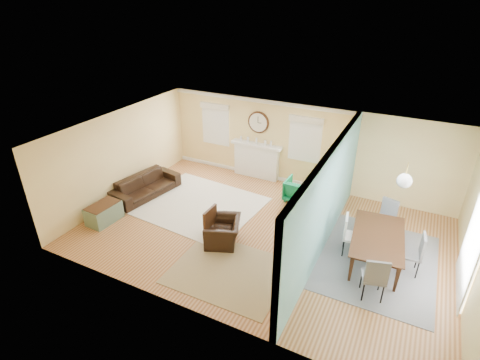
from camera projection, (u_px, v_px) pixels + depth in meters
name	position (u px, v px, depth m)	size (l,w,h in m)	color
floor	(262.00, 233.00, 9.60)	(9.00, 9.00, 0.00)	brown
wall_back	(303.00, 146.00, 11.39)	(9.00, 0.02, 2.60)	#E4BD78
wall_front	(196.00, 260.00, 6.63)	(9.00, 0.02, 2.60)	#E4BD78
wall_left	(121.00, 155.00, 10.81)	(0.02, 6.00, 2.60)	#E4BD78
wall_right	(478.00, 238.00, 7.21)	(0.02, 6.00, 2.60)	#E4BD78
ceiling	(266.00, 137.00, 8.42)	(9.00, 6.00, 0.02)	white
partition	(329.00, 195.00, 8.60)	(0.17, 6.00, 2.60)	#E4BD78
fireplace	(256.00, 160.00, 12.22)	(1.70, 0.30, 1.17)	white
wall_clock	(258.00, 122.00, 11.72)	(0.70, 0.07, 0.70)	#452510
window_left	(216.00, 121.00, 12.41)	(1.05, 0.13, 1.42)	white
window_right	(305.00, 136.00, 11.17)	(1.05, 0.13, 1.42)	white
french_doors	(472.00, 246.00, 7.32)	(0.06, 1.70, 2.20)	white
pendant	(404.00, 181.00, 7.40)	(0.30, 0.30, 0.55)	gold
rug_cream	(199.00, 205.00, 10.82)	(3.30, 2.86, 0.02)	#F2E6CA
rug_jute	(229.00, 271.00, 8.28)	(2.46, 2.01, 0.01)	tan
rug_grey	(375.00, 261.00, 8.61)	(2.58, 3.23, 0.01)	slate
sofa	(146.00, 186.00, 11.22)	(2.14, 0.84, 0.63)	black
eames_chair	(223.00, 231.00, 9.12)	(0.95, 0.83, 0.62)	black
green_chair	(298.00, 190.00, 10.96)	(0.70, 0.72, 0.65)	#1A7D59
trunk	(104.00, 213.00, 9.97)	(0.59, 0.92, 0.51)	slate
credenza	(324.00, 203.00, 10.17)	(0.56, 1.65, 0.80)	olive
tv	(326.00, 180.00, 9.86)	(0.99, 0.13, 0.57)	black
garden_stool	(312.00, 223.00, 9.59)	(0.32, 0.32, 0.47)	white
potted_plant	(314.00, 208.00, 9.39)	(0.36, 0.31, 0.40)	#337F33
dining_table	(378.00, 249.00, 8.45)	(1.97, 1.10, 0.69)	#452510
dining_chair_n	(385.00, 215.00, 9.32)	(0.52, 0.52, 0.94)	slate
dining_chair_s	(374.00, 272.00, 7.37)	(0.56, 0.56, 1.02)	slate
dining_chair_w	(353.00, 233.00, 8.60)	(0.50, 0.50, 0.99)	white
dining_chair_e	(411.00, 250.00, 8.03)	(0.49, 0.49, 1.00)	slate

